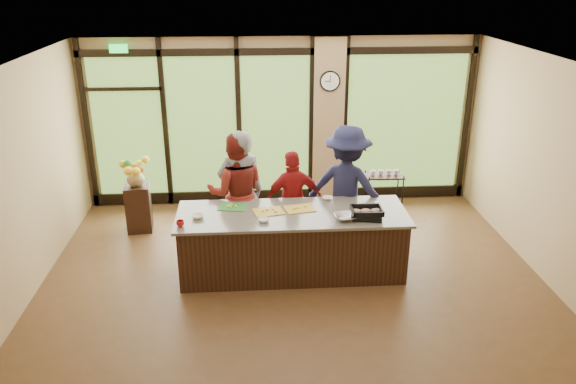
{
  "coord_description": "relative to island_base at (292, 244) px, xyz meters",
  "views": [
    {
      "loc": [
        -0.55,
        -6.79,
        4.08
      ],
      "look_at": [
        -0.05,
        0.4,
        1.19
      ],
      "focal_mm": 35.0,
      "sensor_mm": 36.0,
      "label": 1
    }
  ],
  "objects": [
    {
      "name": "floor",
      "position": [
        0.0,
        -0.3,
        -0.44
      ],
      "size": [
        7.0,
        7.0,
        0.0
      ],
      "primitive_type": "plane",
      "color": "#4E351B",
      "rests_on": "ground"
    },
    {
      "name": "ceiling",
      "position": [
        0.0,
        -0.3,
        2.56
      ],
      "size": [
        7.0,
        7.0,
        0.0
      ],
      "primitive_type": "plane",
      "rotation": [
        3.14,
        0.0,
        0.0
      ],
      "color": "silver",
      "rests_on": "back_wall"
    },
    {
      "name": "back_wall",
      "position": [
        0.0,
        2.7,
        1.06
      ],
      "size": [
        7.0,
        0.0,
        7.0
      ],
      "primitive_type": "plane",
      "rotation": [
        1.57,
        0.0,
        0.0
      ],
      "color": "tan",
      "rests_on": "floor"
    },
    {
      "name": "left_wall",
      "position": [
        -3.5,
        -0.3,
        1.06
      ],
      "size": [
        0.0,
        6.0,
        6.0
      ],
      "primitive_type": "plane",
      "rotation": [
        1.57,
        0.0,
        1.57
      ],
      "color": "tan",
      "rests_on": "floor"
    },
    {
      "name": "right_wall",
      "position": [
        3.5,
        -0.3,
        1.06
      ],
      "size": [
        0.0,
        6.0,
        6.0
      ],
      "primitive_type": "plane",
      "rotation": [
        1.57,
        0.0,
        -1.57
      ],
      "color": "tan",
      "rests_on": "floor"
    },
    {
      "name": "window_wall",
      "position": [
        0.16,
        2.65,
        0.95
      ],
      "size": [
        6.9,
        0.12,
        3.0
      ],
      "color": "tan",
      "rests_on": "floor"
    },
    {
      "name": "island_base",
      "position": [
        0.0,
        0.0,
        0.0
      ],
      "size": [
        3.1,
        1.0,
        0.88
      ],
      "primitive_type": "cube",
      "color": "black",
      "rests_on": "floor"
    },
    {
      "name": "countertop",
      "position": [
        0.0,
        0.0,
        0.46
      ],
      "size": [
        3.2,
        1.1,
        0.04
      ],
      "primitive_type": "cube",
      "color": "gray",
      "rests_on": "island_base"
    },
    {
      "name": "wall_clock",
      "position": [
        0.85,
        2.57,
        1.81
      ],
      "size": [
        0.36,
        0.04,
        0.36
      ],
      "color": "black",
      "rests_on": "window_wall"
    },
    {
      "name": "cook_left",
      "position": [
        -0.72,
        0.77,
        0.51
      ],
      "size": [
        0.76,
        0.56,
        1.9
      ],
      "primitive_type": "imported",
      "rotation": [
        0.0,
        0.0,
        3.31
      ],
      "color": "slate",
      "rests_on": "floor"
    },
    {
      "name": "cook_midleft",
      "position": [
        -0.78,
        0.77,
        0.49
      ],
      "size": [
        0.92,
        0.72,
        1.86
      ],
      "primitive_type": "imported",
      "rotation": [
        0.0,
        0.0,
        3.12
      ],
      "color": "maroon",
      "rests_on": "floor"
    },
    {
      "name": "cook_midright",
      "position": [
        0.07,
        0.75,
        0.34
      ],
      "size": [
        0.98,
        0.57,
        1.57
      ],
      "primitive_type": "imported",
      "rotation": [
        0.0,
        0.0,
        3.35
      ],
      "color": "maroon",
      "rests_on": "floor"
    },
    {
      "name": "cook_right",
      "position": [
        0.89,
        0.75,
        0.53
      ],
      "size": [
        1.44,
        1.17,
        1.94
      ],
      "primitive_type": "imported",
      "rotation": [
        0.0,
        0.0,
        2.72
      ],
      "color": "#1A1B3A",
      "rests_on": "floor"
    },
    {
      "name": "roasting_pan",
      "position": [
        1.0,
        -0.23,
        0.52
      ],
      "size": [
        0.47,
        0.4,
        0.07
      ],
      "primitive_type": "cube",
      "rotation": [
        0.0,
        0.0,
        -0.22
      ],
      "color": "black",
      "rests_on": "countertop"
    },
    {
      "name": "mixing_bowl",
      "position": [
        0.7,
        -0.28,
        0.52
      ],
      "size": [
        0.34,
        0.34,
        0.07
      ],
      "primitive_type": "imported",
      "rotation": [
        0.0,
        0.0,
        0.18
      ],
      "color": "silver",
      "rests_on": "countertop"
    },
    {
      "name": "cutting_board_left",
      "position": [
        -0.82,
        0.25,
        0.49
      ],
      "size": [
        0.45,
        0.37,
        0.01
      ],
      "primitive_type": "cube",
      "rotation": [
        0.0,
        0.0,
        -0.22
      ],
      "color": "#2E7C2D",
      "rests_on": "countertop"
    },
    {
      "name": "cutting_board_center",
      "position": [
        -0.33,
        0.05,
        0.49
      ],
      "size": [
        0.46,
        0.38,
        0.01
      ],
      "primitive_type": "cube",
      "rotation": [
        0.0,
        0.0,
        0.21
      ],
      "color": "gold",
      "rests_on": "countertop"
    },
    {
      "name": "cutting_board_right",
      "position": [
        0.11,
        0.12,
        0.49
      ],
      "size": [
        0.46,
        0.38,
        0.01
      ],
      "primitive_type": "cube",
      "rotation": [
        0.0,
        0.0,
        0.2
      ],
      "color": "gold",
      "rests_on": "countertop"
    },
    {
      "name": "prep_bowl_near",
      "position": [
        -1.29,
        -0.09,
        0.51
      ],
      "size": [
        0.18,
        0.18,
        0.05
      ],
      "primitive_type": "imported",
      "rotation": [
        0.0,
        0.0,
        0.13
      ],
      "color": "white",
      "rests_on": "countertop"
    },
    {
      "name": "prep_bowl_mid",
      "position": [
        -0.4,
        -0.27,
        0.5
      ],
      "size": [
        0.18,
        0.18,
        0.05
      ],
      "primitive_type": "imported",
      "rotation": [
        0.0,
        0.0,
        -0.19
      ],
      "color": "white",
      "rests_on": "countertop"
    },
    {
      "name": "prep_bowl_far",
      "position": [
        0.55,
        0.45,
        0.5
      ],
      "size": [
        0.18,
        0.18,
        0.04
      ],
      "primitive_type": "imported",
      "rotation": [
        0.0,
        0.0,
        -0.3
      ],
      "color": "white",
      "rests_on": "countertop"
    },
    {
      "name": "red_ramekin",
      "position": [
        -1.5,
        -0.34,
        0.52
      ],
      "size": [
        0.13,
        0.13,
        0.08
      ],
      "primitive_type": "imported",
      "rotation": [
        0.0,
        0.0,
        -0.23
      ],
      "color": "#A31017",
      "rests_on": "countertop"
    },
    {
      "name": "flower_stand",
      "position": [
        -2.42,
        1.55,
        -0.05
      ],
      "size": [
        0.43,
        0.43,
        0.79
      ],
      "primitive_type": "cube",
      "rotation": [
        0.0,
        0.0,
        0.1
      ],
      "color": "black",
      "rests_on": "floor"
    },
    {
      "name": "flower_vase",
      "position": [
        -2.42,
        1.55,
        0.5
      ],
      "size": [
        0.38,
        0.38,
        0.3
      ],
      "primitive_type": "imported",
      "rotation": [
        0.0,
        0.0,
        -0.42
      ],
      "color": "olive",
      "rests_on": "flower_stand"
    },
    {
      "name": "bar_cart",
      "position": [
        1.71,
        1.75,
        0.09
      ],
      "size": [
        0.66,
        0.39,
        0.88
      ],
      "rotation": [
        0.0,
        0.0,
        -0.03
      ],
      "color": "black",
      "rests_on": "floor"
    }
  ]
}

